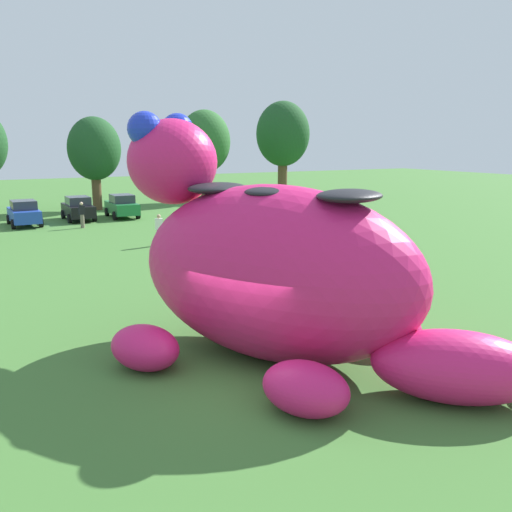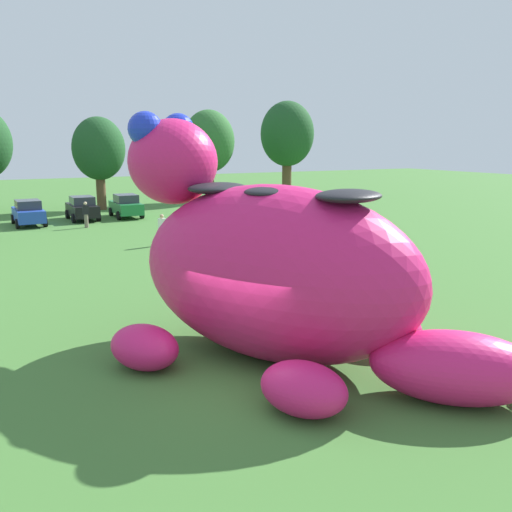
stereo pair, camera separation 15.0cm
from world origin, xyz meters
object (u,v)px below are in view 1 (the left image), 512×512
object	(u,v)px
giant_inflatable_creature	(276,270)
spectator_near_inflatable	(82,215)
car_green	(122,206)
car_blue	(24,213)
car_black	(78,208)
spectator_wandering	(159,230)

from	to	relation	value
giant_inflatable_creature	spectator_near_inflatable	size ratio (longest dim) A/B	6.23
car_green	car_blue	bearing A→B (deg)	-171.73
car_green	spectator_near_inflatable	distance (m)	5.31
giant_inflatable_creature	car_green	bearing A→B (deg)	82.84
car_black	spectator_wandering	world-z (taller)	car_black
car_blue	car_black	bearing A→B (deg)	15.05
giant_inflatable_creature	spectator_wandering	world-z (taller)	giant_inflatable_creature
giant_inflatable_creature	car_blue	distance (m)	28.09
car_blue	car_black	xyz separation A→B (m)	(3.73, 1.00, 0.00)
car_black	spectator_near_inflatable	bearing A→B (deg)	-97.10
car_black	spectator_near_inflatable	size ratio (longest dim) A/B	2.40
car_blue	giant_inflatable_creature	bearing A→B (deg)	-83.29
giant_inflatable_creature	car_blue	bearing A→B (deg)	96.71
car_blue	spectator_near_inflatable	world-z (taller)	car_blue
car_blue	spectator_wandering	world-z (taller)	car_blue
giant_inflatable_creature	car_black	size ratio (longest dim) A/B	2.59
car_blue	car_black	size ratio (longest dim) A/B	1.01
spectator_wandering	car_black	bearing A→B (deg)	99.00
spectator_near_inflatable	giant_inflatable_creature	bearing A→B (deg)	-89.93
car_green	car_black	bearing A→B (deg)	-179.97
car_black	car_green	world-z (taller)	same
car_black	spectator_wandering	xyz separation A→B (m)	(1.95, -12.30, -0.01)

